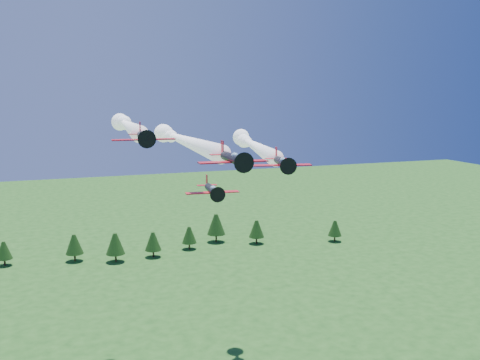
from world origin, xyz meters
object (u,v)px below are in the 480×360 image
object	(u,v)px
plane_lead	(182,140)
plane_right	(253,145)
plane_slot	(212,190)
plane_left	(127,125)

from	to	relation	value
plane_lead	plane_right	bearing A→B (deg)	27.36
plane_right	plane_slot	world-z (taller)	plane_right
plane_left	plane_slot	bearing A→B (deg)	-66.81
plane_left	plane_slot	distance (m)	27.79
plane_left	plane_right	size ratio (longest dim) A/B	1.05
plane_lead	plane_slot	bearing A→B (deg)	-82.92
plane_right	plane_lead	bearing A→B (deg)	-141.75
plane_lead	plane_left	bearing A→B (deg)	124.34
plane_right	plane_slot	bearing A→B (deg)	-112.58
plane_left	plane_lead	bearing A→B (deg)	-53.42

